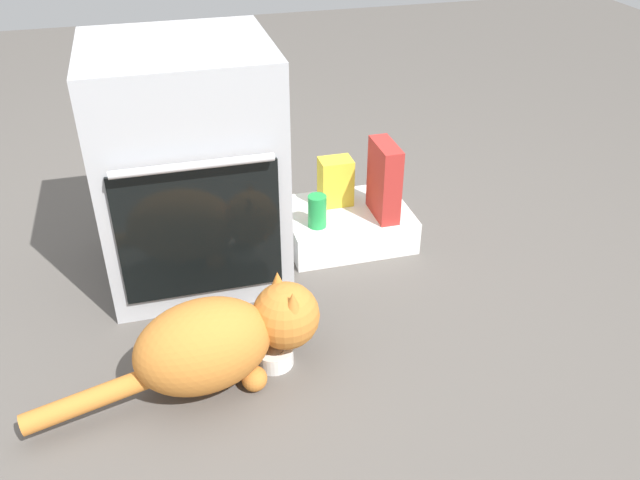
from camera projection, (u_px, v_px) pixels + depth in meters
ground at (233, 340)px, 2.03m from camera, size 8.00×8.00×0.00m
oven at (188, 165)px, 2.16m from camera, size 0.58×0.59×0.79m
pantry_cabinet at (347, 224)px, 2.49m from camera, size 0.46×0.35×0.13m
food_bowl at (274, 355)px, 1.92m from camera, size 0.11×0.11×0.08m
cat at (221, 340)px, 1.81m from camera, size 0.82×0.33×0.28m
snack_bag at (336, 182)px, 2.45m from camera, size 0.12×0.09×0.18m
cereal_box at (384, 180)px, 2.35m from camera, size 0.07×0.18×0.28m
soda_can at (317, 211)px, 2.33m from camera, size 0.07×0.07×0.12m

